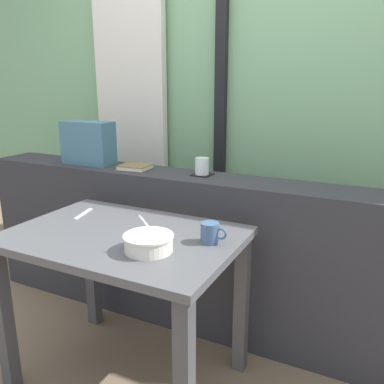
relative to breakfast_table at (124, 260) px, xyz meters
The scene contains 13 objects.
ground 0.62m from the breakfast_table, 13.02° to the left, with size 8.00×8.00×0.00m, color #75604C.
outdoor_backdrop 1.45m from the breakfast_table, 86.52° to the left, with size 4.80×0.08×2.80m, color #7AAD7F.
curtain_left_panel 1.47m from the breakfast_table, 122.36° to the left, with size 0.56×0.06×2.50m, color silver.
window_divider_post 1.34m from the breakfast_table, 91.33° to the left, with size 0.07×0.05×2.60m, color black.
dark_console_ledge 0.60m from the breakfast_table, 82.54° to the left, with size 2.80×0.29×0.89m, color #2D2D33.
breakfast_table is the anchor object (origin of this frame).
coaster_square 0.66m from the breakfast_table, 80.35° to the left, with size 0.10×0.10×0.01m, color black.
juice_glass 0.68m from the breakfast_table, 80.35° to the left, with size 0.07×0.07×0.09m.
closed_book 0.70m from the breakfast_table, 119.20° to the left, with size 0.18×0.16×0.03m.
throw_pillow 0.95m from the breakfast_table, 138.97° to the left, with size 0.32×0.14×0.26m, color #426B84.
soup_bowl 0.28m from the breakfast_table, 28.46° to the right, with size 0.20×0.20×0.15m.
fork_utensil 0.38m from the breakfast_table, 159.14° to the left, with size 0.02×0.17×0.01m, color silver.
ceramic_mug 0.42m from the breakfast_table, 11.03° to the left, with size 0.11×0.08×0.08m.
Camera 1 is at (0.92, -1.35, 1.37)m, focal length 37.46 mm.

